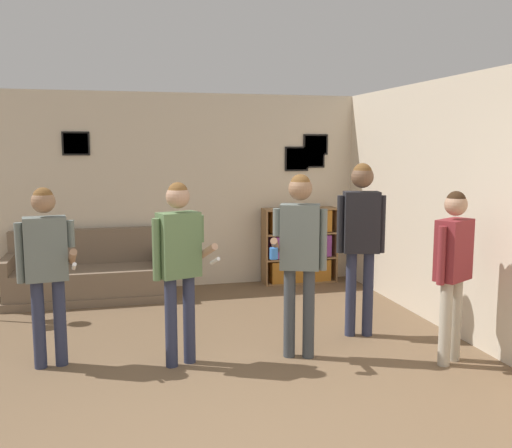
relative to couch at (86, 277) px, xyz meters
name	(u,v)px	position (x,y,z in m)	size (l,w,h in m)	color
wall_back	(174,191)	(1.20, 0.42, 1.06)	(7.66, 0.08, 2.70)	beige
wall_right	(437,203)	(3.85, -1.95, 1.06)	(0.06, 7.08, 2.70)	beige
couch	(86,277)	(0.00, 0.00, 0.00)	(1.99, 0.80, 0.88)	#7A6651
bookshelf	(300,246)	(2.97, 0.20, 0.25)	(1.08, 0.30, 1.09)	olive
person_player_foreground_left	(46,259)	(-0.22, -2.30, 0.70)	(0.53, 0.43, 1.63)	#2D334C
person_player_foreground_center	(179,254)	(0.93, -2.54, 0.73)	(0.57, 0.41, 1.67)	#2D334C
person_watcher_holding_cup	(300,246)	(2.03, -2.62, 0.78)	(0.58, 0.38, 1.73)	#3D4247
person_spectator_near_bookshelf	(361,230)	(2.84, -2.19, 0.84)	(0.49, 0.28, 1.81)	#2D334C
person_spectator_far_right	(453,260)	(3.33, -3.09, 0.67)	(0.45, 0.35, 1.59)	#B7AD99
bottle_on_floor	(34,312)	(-0.54, -0.80, -0.19)	(0.07, 0.07, 0.26)	black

